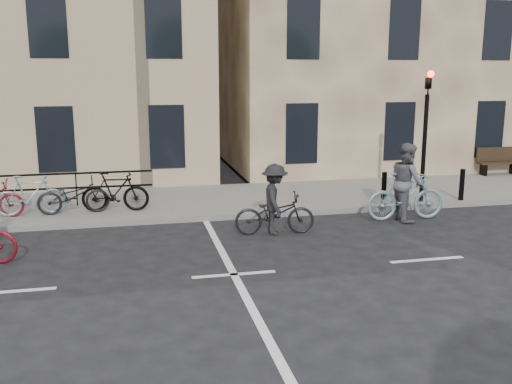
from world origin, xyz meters
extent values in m
plane|color=black|center=(0.00, 0.00, 0.00)|extent=(120.00, 120.00, 0.00)
cube|color=slate|center=(-4.00, 6.00, 0.07)|extent=(46.00, 4.00, 0.15)
cube|color=#907356|center=(9.00, 13.00, 6.15)|extent=(14.00, 10.00, 12.00)
cylinder|color=black|center=(6.20, 4.35, 1.65)|extent=(0.12, 0.12, 3.00)
imported|color=black|center=(6.20, 4.35, 3.60)|extent=(0.15, 0.18, 0.90)
sphere|color=#FF0C05|center=(6.20, 4.23, 3.70)|extent=(0.18, 0.18, 0.18)
cylinder|color=black|center=(5.00, 4.25, 0.60)|extent=(0.14, 0.14, 0.90)
cylinder|color=black|center=(7.40, 4.25, 0.60)|extent=(0.14, 0.14, 0.90)
cube|color=black|center=(10.40, 7.65, 0.35)|extent=(0.06, 0.38, 0.40)
cube|color=black|center=(11.00, 7.65, 0.58)|extent=(1.60, 0.40, 0.06)
cube|color=black|center=(11.00, 7.83, 0.87)|extent=(1.60, 0.06, 0.50)
cube|color=black|center=(-4.88, 5.90, 0.62)|extent=(7.25, 0.04, 0.95)
imported|color=#7B99A1|center=(-4.35, 5.00, 0.68)|extent=(1.75, 0.49, 1.05)
imported|color=black|center=(-3.30, 5.00, 0.62)|extent=(1.80, 0.63, 0.95)
imported|color=black|center=(-2.25, 5.00, 0.68)|extent=(1.75, 0.49, 1.05)
imported|color=#7B99A1|center=(5.05, 3.05, 0.62)|extent=(2.09, 0.65, 1.25)
imported|color=#57575C|center=(5.05, 3.05, 1.00)|extent=(0.79, 1.00, 2.01)
imported|color=black|center=(1.44, 2.53, 0.49)|extent=(1.94, 0.86, 0.99)
imported|color=black|center=(1.44, 2.53, 0.84)|extent=(0.74, 1.14, 1.67)
camera|label=1|loc=(-1.80, -10.06, 3.76)|focal=40.00mm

